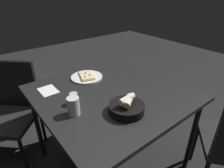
% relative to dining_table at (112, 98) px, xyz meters
% --- Properties ---
extents(ground, '(8.00, 8.00, 0.00)m').
position_rel_dining_table_xyz_m(ground, '(0.00, 0.00, -0.70)').
color(ground, black).
extents(dining_table, '(1.05, 1.07, 0.76)m').
position_rel_dining_table_xyz_m(dining_table, '(0.00, 0.00, 0.00)').
color(dining_table, black).
rests_on(dining_table, ground).
extents(pizza_plate, '(0.27, 0.27, 0.04)m').
position_rel_dining_table_xyz_m(pizza_plate, '(-0.31, -0.03, 0.07)').
color(pizza_plate, white).
rests_on(pizza_plate, dining_table).
extents(bread_basket, '(0.23, 0.23, 0.12)m').
position_rel_dining_table_xyz_m(bread_basket, '(0.26, -0.09, 0.10)').
color(bread_basket, black).
rests_on(bread_basket, dining_table).
extents(beer_glass, '(0.08, 0.08, 0.12)m').
position_rel_dining_table_xyz_m(beer_glass, '(0.08, -0.36, 0.11)').
color(beer_glass, silver).
rests_on(beer_glass, dining_table).
extents(pepper_shaker, '(0.05, 0.05, 0.08)m').
position_rel_dining_table_xyz_m(pepper_shaker, '(-0.03, -0.30, 0.10)').
color(pepper_shaker, '#BFB299').
rests_on(pepper_shaker, dining_table).
extents(napkin, '(0.16, 0.12, 0.00)m').
position_rel_dining_table_xyz_m(napkin, '(-0.30, -0.38, 0.06)').
color(napkin, white).
rests_on(napkin, dining_table).
extents(chair_near, '(0.62, 0.62, 0.89)m').
position_rel_dining_table_xyz_m(chair_near, '(-0.70, -0.60, -0.19)').
color(chair_near, black).
rests_on(chair_near, ground).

